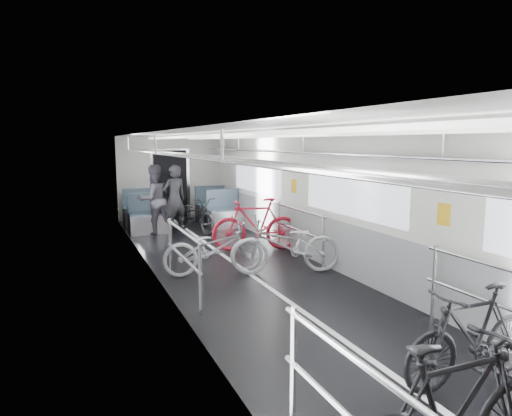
{
  "coord_description": "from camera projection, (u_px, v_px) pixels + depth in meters",
  "views": [
    {
      "loc": [
        -2.82,
        -6.23,
        2.23
      ],
      "look_at": [
        0.0,
        0.5,
        1.18
      ],
      "focal_mm": 32.0,
      "sensor_mm": 36.0,
      "label": 1
    }
  ],
  "objects": [
    {
      "name": "bike_right_mid",
      "position": [
        286.0,
        245.0,
        7.77
      ],
      "size": [
        2.0,
        1.1,
        1.0
      ],
      "primitive_type": "imported",
      "rotation": [
        0.0,
        0.0,
        -1.82
      ],
      "color": "#A5A4A9",
      "rests_on": "floor"
    },
    {
      "name": "bike_aisle",
      "position": [
        195.0,
        215.0,
        11.36
      ],
      "size": [
        1.08,
        1.8,
        0.89
      ],
      "primitive_type": "imported",
      "rotation": [
        0.0,
        0.0,
        0.31
      ],
      "color": "black",
      "rests_on": "floor"
    },
    {
      "name": "bike_right_far",
      "position": [
        256.0,
        224.0,
        9.44
      ],
      "size": [
        1.89,
        0.98,
        1.1
      ],
      "primitive_type": "imported",
      "rotation": [
        0.0,
        0.0,
        -1.84
      ],
      "color": "#B31629",
      "rests_on": "floor"
    },
    {
      "name": "bike_left_mid",
      "position": [
        453.0,
        416.0,
        2.88
      ],
      "size": [
        1.74,
        0.5,
        1.04
      ],
      "primitive_type": "imported",
      "rotation": [
        0.0,
        0.0,
        1.57
      ],
      "color": "black",
      "rests_on": "floor"
    },
    {
      "name": "car_shell",
      "position": [
        230.0,
        202.0,
        8.55
      ],
      "size": [
        3.02,
        14.01,
        2.41
      ],
      "color": "black",
      "rests_on": "ground"
    },
    {
      "name": "person_standing",
      "position": [
        174.0,
        199.0,
        11.2
      ],
      "size": [
        0.71,
        0.58,
        1.69
      ],
      "primitive_type": "imported",
      "rotation": [
        0.0,
        0.0,
        3.46
      ],
      "color": "black",
      "rests_on": "floor"
    },
    {
      "name": "bike_left_far",
      "position": [
        214.0,
        248.0,
        7.74
      ],
      "size": [
        1.78,
        0.75,
        0.91
      ],
      "primitive_type": "imported",
      "rotation": [
        0.0,
        0.0,
        1.49
      ],
      "color": "#B7B7BC",
      "rests_on": "floor"
    },
    {
      "name": "person_seated",
      "position": [
        154.0,
        200.0,
        11.11
      ],
      "size": [
        0.97,
        0.84,
        1.7
      ],
      "primitive_type": "imported",
      "rotation": [
        0.0,
        0.0,
        3.41
      ],
      "color": "#302D35",
      "rests_on": "floor"
    },
    {
      "name": "bike_right_near",
      "position": [
        472.0,
        336.0,
        4.19
      ],
      "size": [
        1.57,
        0.45,
        0.95
      ],
      "primitive_type": "imported",
      "rotation": [
        0.0,
        0.0,
        -1.57
      ],
      "color": "black",
      "rests_on": "floor"
    }
  ]
}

